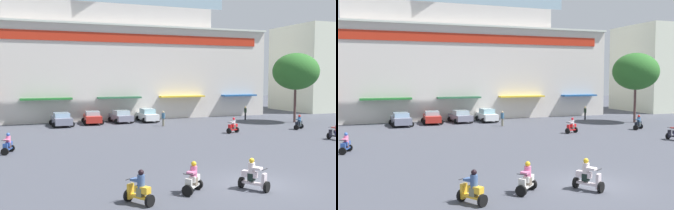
# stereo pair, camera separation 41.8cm
# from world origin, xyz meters

# --- Properties ---
(ground_plane) EXTENTS (128.00, 128.00, 0.00)m
(ground_plane) POSITION_xyz_m (0.00, 13.00, 0.00)
(ground_plane) COLOR #444751
(colonial_building) EXTENTS (41.47, 16.71, 22.77)m
(colonial_building) POSITION_xyz_m (-0.00, 36.09, 9.86)
(colonial_building) COLOR silver
(colonial_building) RESTS_ON ground
(flank_building_right) EXTENTS (8.71, 10.95, 13.24)m
(flank_building_right) POSITION_xyz_m (32.35, 33.85, 6.62)
(flank_building_right) COLOR silver
(flank_building_right) RESTS_ON ground
(plaza_tree_1) EXTENTS (5.16, 5.54, 8.12)m
(plaza_tree_1) POSITION_xyz_m (19.08, 21.10, 5.97)
(plaza_tree_1) COLOR brown
(plaza_tree_1) RESTS_ON ground
(parked_car_0) EXTENTS (2.52, 4.29, 1.46)m
(parked_car_0) POSITION_xyz_m (-6.99, 26.97, 0.75)
(parked_car_0) COLOR slate
(parked_car_0) RESTS_ON ground
(parked_car_1) EXTENTS (2.50, 4.00, 1.45)m
(parked_car_1) POSITION_xyz_m (-3.51, 27.77, 0.74)
(parked_car_1) COLOR red
(parked_car_1) RESTS_ON ground
(parked_car_2) EXTENTS (2.66, 4.05, 1.44)m
(parked_car_2) POSITION_xyz_m (-0.14, 28.01, 0.73)
(parked_car_2) COLOR slate
(parked_car_2) RESTS_ON ground
(parked_car_3) EXTENTS (2.24, 4.22, 1.55)m
(parked_car_3) POSITION_xyz_m (3.06, 27.84, 0.77)
(parked_car_3) COLOR white
(parked_car_3) RESTS_ON ground
(scooter_rider_0) EXTENTS (1.41, 0.97, 1.49)m
(scooter_rider_0) POSITION_xyz_m (7.86, 15.91, 0.63)
(scooter_rider_0) COLOR black
(scooter_rider_0) RESTS_ON ground
(scooter_rider_2) EXTENTS (1.21, 1.49, 1.53)m
(scooter_rider_2) POSITION_xyz_m (-0.63, -0.85, 0.64)
(scooter_rider_2) COLOR black
(scooter_rider_2) RESTS_ON ground
(scooter_rider_4) EXTENTS (0.90, 1.52, 1.45)m
(scooter_rider_4) POSITION_xyz_m (-11.90, 12.67, 0.60)
(scooter_rider_4) COLOR black
(scooter_rider_4) RESTS_ON ground
(scooter_rider_5) EXTENTS (1.52, 1.21, 1.48)m
(scooter_rider_5) POSITION_xyz_m (15.53, 15.91, 0.61)
(scooter_rider_5) COLOR black
(scooter_rider_5) RESTS_ON ground
(scooter_rider_6) EXTENTS (1.34, 1.30, 1.47)m
(scooter_rider_6) POSITION_xyz_m (-3.52, -0.28, 0.60)
(scooter_rider_6) COLOR black
(scooter_rider_6) RESTS_ON ground
(scooter_rider_7) EXTENTS (1.16, 1.42, 1.50)m
(scooter_rider_7) POSITION_xyz_m (-6.30, -0.98, 0.61)
(scooter_rider_7) COLOR black
(scooter_rider_7) RESTS_ON ground
(pedestrian_0) EXTENTS (0.40, 0.40, 1.65)m
(pedestrian_0) POSITION_xyz_m (3.35, 23.04, 0.94)
(pedestrian_0) COLOR #716F5C
(pedestrian_0) RESTS_ON ground
(pedestrian_1) EXTENTS (0.38, 0.38, 1.68)m
(pedestrian_1) POSITION_xyz_m (15.00, 25.34, 0.97)
(pedestrian_1) COLOR #26282E
(pedestrian_1) RESTS_ON ground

